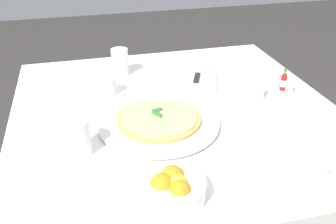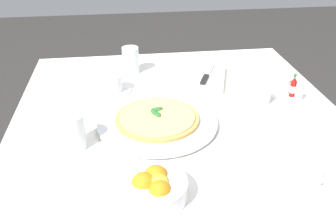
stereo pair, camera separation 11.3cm
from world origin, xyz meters
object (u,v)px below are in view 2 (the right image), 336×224
water_glass_far_right (131,62)px  napkin_folded (207,78)px  coffee_cup_right_edge (258,95)px  hot_sauce_bottle (293,87)px  citrus_bowl (154,187)px  coffee_cup_left_edge (336,173)px  salt_shaker (287,86)px  pizza (157,118)px  water_glass_center_back (73,133)px  pizza_plate (157,122)px  coffee_cup_back_corner (112,84)px  dinner_knife (207,74)px  pepper_shaker (299,93)px

water_glass_far_right → napkin_folded: water_glass_far_right is taller
coffee_cup_right_edge → water_glass_far_right: water_glass_far_right is taller
hot_sauce_bottle → citrus_bowl: bearing=130.0°
coffee_cup_left_edge → salt_shaker: (0.47, -0.08, -0.00)m
pizza → water_glass_center_back: size_ratio=2.49×
pizza_plate → salt_shaker: salt_shaker is taller
coffee_cup_back_corner → dinner_knife: size_ratio=0.70×
coffee_cup_right_edge → citrus_bowl: (-0.40, 0.38, -0.00)m
dinner_knife → citrus_bowl: 0.65m
coffee_cup_back_corner → napkin_folded: size_ratio=0.53×
pizza_plate → coffee_cup_back_corner: (0.24, 0.13, 0.02)m
pizza → coffee_cup_left_edge: size_ratio=1.92×
coffee_cup_left_edge → salt_shaker: 0.48m
citrus_bowl → pizza_plate: bearing=-7.3°
coffee_cup_right_edge → dinner_knife: (0.20, 0.13, -0.00)m
pizza_plate → pepper_shaker: 0.50m
pizza_plate → hot_sauce_bottle: 0.50m
pepper_shaker → coffee_cup_back_corner: bearing=77.0°
pizza_plate → coffee_cup_left_edge: bearing=-128.6°
hot_sauce_bottle → pepper_shaker: 0.03m
citrus_bowl → hot_sauce_bottle: hot_sauce_bottle is taller
water_glass_far_right → hot_sauce_bottle: bearing=-117.1°
pizza → pepper_shaker: pepper_shaker is taller
water_glass_center_back → napkin_folded: size_ratio=0.40×
pepper_shaker → pizza: bearing=101.7°
coffee_cup_right_edge → coffee_cup_left_edge: size_ratio=1.00×
coffee_cup_right_edge → salt_shaker: coffee_cup_right_edge is taller
water_glass_far_right → citrus_bowl: 0.71m
napkin_folded → pepper_shaker: 0.33m
pizza_plate → napkin_folded: napkin_folded is taller
citrus_bowl → napkin_folded: bearing=-23.1°
water_glass_far_right → citrus_bowl: bearing=-178.3°
pizza → salt_shaker: salt_shaker is taller
coffee_cup_right_edge → pepper_shaker: (0.01, -0.14, -0.00)m
citrus_bowl → pepper_shaker: (0.41, -0.53, -0.00)m
pizza_plate → pepper_shaker: (0.10, -0.49, 0.01)m
coffee_cup_back_corner → pizza_plate: bearing=-151.4°
napkin_folded → coffee_cup_left_edge: bearing=-146.7°
pizza → water_glass_center_back: water_glass_center_back is taller
coffee_cup_back_corner → coffee_cup_left_edge: bearing=-136.7°
napkin_folded → dinner_knife: size_ratio=1.33×
pizza_plate → dinner_knife: 0.37m
coffee_cup_left_edge → pizza: bearing=51.3°
salt_shaker → dinner_knife: bearing=61.1°
pepper_shaker → hot_sauce_bottle: bearing=19.7°
water_glass_center_back → water_glass_far_right: bearing=-19.7°
salt_shaker → coffee_cup_left_edge: bearing=170.5°
coffee_cup_left_edge → napkin_folded: size_ratio=0.52×
hot_sauce_bottle → dinner_knife: bearing=57.4°
water_glass_far_right → salt_shaker: size_ratio=1.82×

